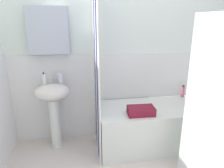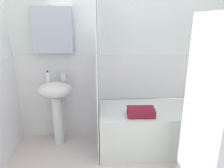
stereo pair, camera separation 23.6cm
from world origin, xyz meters
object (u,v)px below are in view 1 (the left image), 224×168
sink (53,102)px  lotion_bottle (183,91)px  soap_dispenser (44,79)px  toothbrush_cup (60,78)px  towel_folded (141,111)px  bathtub (153,126)px  shampoo_bottle (190,93)px

sink → lotion_bottle: sink is taller
soap_dispenser → toothbrush_cup: 0.20m
sink → toothbrush_cup: 0.31m
sink → towel_folded: bearing=-17.7°
sink → soap_dispenser: (-0.09, 0.04, 0.30)m
towel_folded → bathtub: bearing=37.6°
sink → shampoo_bottle: size_ratio=5.50×
lotion_bottle → sink: bearing=-175.9°
towel_folded → sink: bearing=162.3°
toothbrush_cup → lotion_bottle: toothbrush_cup is taller
soap_dispenser → bathtub: soap_dispenser is taller
lotion_bottle → bathtub: bearing=-152.2°
towel_folded → soap_dispenser: bearing=161.8°
toothbrush_cup → lotion_bottle: 1.74m
sink → bathtub: sink is taller
shampoo_bottle → sink: bearing=-177.2°
toothbrush_cup → towel_folded: (0.94, -0.41, -0.33)m
sink → towel_folded: 1.10m
soap_dispenser → shampoo_bottle: soap_dispenser is taller
soap_dispenser → towel_folded: bearing=-18.2°
toothbrush_cup → bathtub: 1.37m
soap_dispenser → toothbrush_cup: bearing=12.1°
shampoo_bottle → towel_folded: shampoo_bottle is taller
sink → towel_folded: size_ratio=2.76×
sink → lotion_bottle: (1.82, 0.13, -0.01)m
soap_dispenser → bathtub: bearing=-7.8°
toothbrush_cup → bathtub: size_ratio=0.07×
soap_dispenser → towel_folded: size_ratio=0.47×
bathtub → lotion_bottle: (0.54, 0.28, 0.36)m
sink → bathtub: (1.28, -0.15, -0.37)m
toothbrush_cup → towel_folded: toothbrush_cup is taller
bathtub → lotion_bottle: 0.70m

